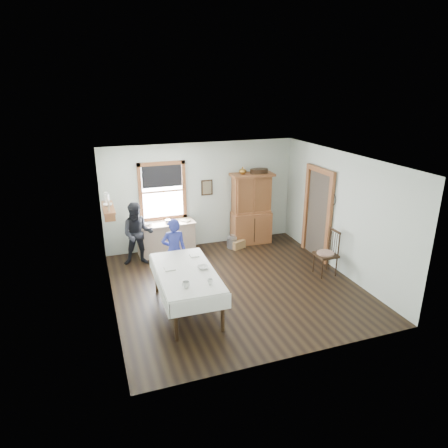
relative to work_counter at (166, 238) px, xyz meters
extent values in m
cube|color=black|center=(1.02, -2.18, -0.41)|extent=(5.00, 5.00, 0.01)
cube|color=white|center=(1.02, -2.18, 2.28)|extent=(5.00, 5.00, 0.01)
cube|color=silver|center=(1.02, 0.32, 0.94)|extent=(5.00, 0.01, 2.70)
cube|color=silver|center=(1.02, -4.68, 0.94)|extent=(5.00, 0.01, 2.70)
cube|color=silver|center=(-1.48, -2.18, 0.94)|extent=(0.01, 5.00, 2.70)
cube|color=silver|center=(3.52, -2.18, 0.94)|extent=(0.01, 5.00, 2.70)
cube|color=white|center=(0.02, 0.30, 1.14)|extent=(1.00, 0.02, 1.30)
cube|color=#9C5A30|center=(0.02, 0.28, 1.83)|extent=(1.18, 0.06, 0.09)
cube|color=#9C5A30|center=(0.02, 0.28, 0.44)|extent=(1.18, 0.06, 0.09)
cube|color=#9C5A30|center=(-0.52, 0.28, 1.14)|extent=(0.09, 0.06, 1.48)
cube|color=#9C5A30|center=(0.57, 0.28, 1.14)|extent=(0.09, 0.06, 1.48)
cube|color=black|center=(0.02, 0.26, 1.52)|extent=(0.98, 0.03, 0.54)
cube|color=#433930|center=(3.49, -1.33, 0.64)|extent=(0.03, 0.90, 2.10)
cube|color=#9C5A30|center=(3.46, -1.84, 0.64)|extent=(0.08, 0.12, 2.10)
cube|color=#9C5A30|center=(3.46, -0.82, 0.64)|extent=(0.08, 0.12, 2.10)
cube|color=#9C5A30|center=(3.46, -1.33, 1.75)|extent=(0.08, 1.14, 0.12)
cube|color=#9C5A30|center=(-1.35, -0.68, 1.14)|extent=(0.24, 1.00, 0.04)
cube|color=#9C5A30|center=(-1.35, -1.08, 1.04)|extent=(0.22, 0.03, 0.18)
cube|color=#9C5A30|center=(-1.35, -0.28, 1.04)|extent=(0.22, 0.03, 0.18)
cube|color=tan|center=(-1.35, -0.98, 1.27)|extent=(0.03, 0.22, 0.24)
cylinder|color=silver|center=(-1.35, -0.33, 1.27)|extent=(0.12, 0.12, 0.22)
cube|color=black|center=(1.17, 0.28, 1.14)|extent=(0.30, 0.04, 0.40)
torus|color=black|center=(3.47, -1.88, 1.31)|extent=(0.01, 0.27, 0.27)
cube|color=tan|center=(0.00, 0.00, 0.00)|extent=(1.45, 0.58, 0.82)
cube|color=#9C5A30|center=(2.30, 0.00, 0.54)|extent=(1.13, 0.58, 1.89)
cube|color=silver|center=(-0.18, -2.76, 0.00)|extent=(1.12, 2.06, 0.81)
cube|color=black|center=(3.12, -2.33, 0.11)|extent=(0.49, 0.49, 1.05)
cube|color=#929499|center=(1.69, -0.20, -0.27)|extent=(0.34, 0.34, 0.28)
cube|color=#AB844D|center=(1.82, -0.25, -0.31)|extent=(0.42, 0.36, 0.21)
imported|color=navy|center=(-0.13, -1.55, 0.26)|extent=(0.50, 0.35, 1.33)
imported|color=black|center=(-0.74, -0.38, 0.29)|extent=(0.76, 0.64, 1.40)
imported|color=silver|center=(-0.33, -3.37, 0.46)|extent=(0.17, 0.17, 0.10)
imported|color=silver|center=(0.09, -3.40, 0.45)|extent=(0.12, 0.12, 0.09)
imported|color=silver|center=(0.14, -2.77, 0.43)|extent=(0.24, 0.24, 0.06)
imported|color=#6D6148|center=(0.42, -0.08, 0.42)|extent=(0.26, 0.27, 0.02)
imported|color=silver|center=(-0.42, -0.03, 0.44)|extent=(0.22, 0.22, 0.06)
imported|color=silver|center=(-1.35, -0.63, 1.19)|extent=(0.22, 0.22, 0.05)
camera|label=1|loc=(-1.72, -9.25, 3.66)|focal=32.00mm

